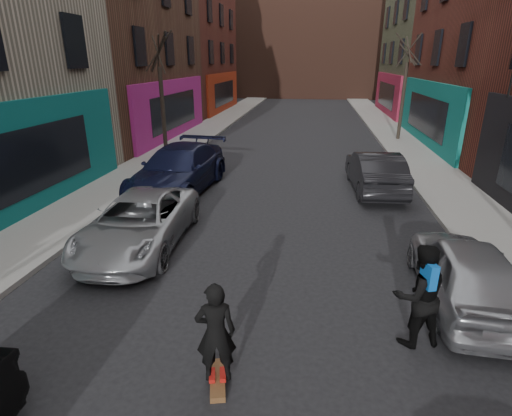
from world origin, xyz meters
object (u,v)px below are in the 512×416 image
(skateboard, at_px, (218,380))
(pedestrian, at_px, (419,295))
(skateboarder, at_px, (216,333))
(parked_left_far, at_px, (140,222))
(parked_left_end, at_px, (179,169))
(parked_right_end, at_px, (375,171))
(tree_left_far, at_px, (161,87))
(tree_right_far, at_px, (405,80))
(parked_right_far, at_px, (465,271))

(skateboard, relative_size, pedestrian, 0.44)
(skateboarder, bearing_deg, parked_left_far, -68.44)
(parked_left_end, height_order, parked_right_end, parked_left_end)
(tree_left_far, height_order, parked_left_end, tree_left_far)
(parked_right_end, distance_m, pedestrian, 8.74)
(tree_left_far, xyz_separation_m, parked_left_far, (3.00, -10.04, -2.72))
(tree_right_far, height_order, skateboard, tree_right_far)
(parked_left_far, relative_size, parked_right_far, 1.19)
(parked_right_end, bearing_deg, skateboarder, 67.16)
(parked_left_far, height_order, pedestrian, pedestrian)
(parked_right_end, height_order, skateboard, parked_right_end)
(parked_left_far, bearing_deg, parked_left_end, 93.73)
(parked_left_far, height_order, skateboarder, skateboarder)
(tree_left_far, relative_size, skateboard, 8.12)
(pedestrian, bearing_deg, parked_left_far, -42.60)
(tree_left_far, bearing_deg, tree_right_far, 25.82)
(tree_left_far, relative_size, parked_left_end, 1.15)
(parked_left_end, distance_m, parked_right_end, 7.23)
(tree_left_far, distance_m, parked_right_end, 10.89)
(parked_right_end, bearing_deg, skateboard, 67.16)
(tree_left_far, relative_size, pedestrian, 3.54)
(parked_left_end, height_order, parked_right_far, parked_left_end)
(parked_left_end, height_order, skateboard, parked_left_end)
(tree_left_far, xyz_separation_m, tree_right_far, (12.40, 6.00, 0.15))
(skateboard, bearing_deg, tree_left_far, 99.29)
(parked_right_far, bearing_deg, parked_left_end, -35.06)
(tree_right_far, height_order, pedestrian, tree_right_far)
(parked_left_far, bearing_deg, parked_right_end, 38.44)
(parked_right_far, xyz_separation_m, parked_right_end, (-0.78, 7.30, 0.06))
(parked_right_far, distance_m, parked_right_end, 7.34)
(tree_right_far, distance_m, parked_right_end, 11.02)
(tree_right_far, bearing_deg, skateboarder, -107.16)
(parked_left_end, relative_size, parked_right_end, 1.26)
(parked_left_far, bearing_deg, skateboarder, -57.21)
(skateboard, bearing_deg, parked_left_far, 111.56)
(tree_right_far, relative_size, parked_right_end, 1.51)
(pedestrian, bearing_deg, tree_left_far, -71.63)
(parked_left_far, bearing_deg, parked_right_far, -14.22)
(skateboarder, bearing_deg, tree_right_far, -120.74)
(parked_left_end, height_order, skateboarder, skateboarder)
(tree_left_far, relative_size, parked_right_far, 1.61)
(parked_right_far, xyz_separation_m, skateboarder, (-4.34, -2.83, 0.22))
(parked_left_far, relative_size, parked_right_end, 1.06)
(parked_right_far, bearing_deg, parked_right_end, -80.89)
(tree_left_far, bearing_deg, pedestrian, -54.78)
(tree_left_far, height_order, pedestrian, tree_left_far)
(parked_right_end, xyz_separation_m, pedestrian, (-0.45, -8.73, 0.18))
(parked_left_end, distance_m, skateboarder, 9.72)
(tree_right_far, height_order, parked_right_far, tree_right_far)
(parked_left_far, distance_m, pedestrian, 6.89)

